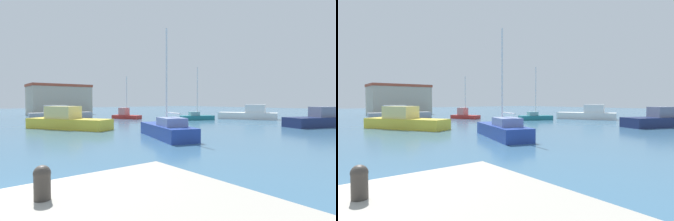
{
  "view_description": "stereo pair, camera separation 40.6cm",
  "coord_description": "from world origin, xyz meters",
  "views": [
    {
      "loc": [
        -1.14,
        -6.59,
        2.61
      ],
      "look_at": [
        18.76,
        18.15,
        1.47
      ],
      "focal_mm": 28.13,
      "sensor_mm": 36.0,
      "label": 1
    },
    {
      "loc": [
        -0.82,
        -6.84,
        2.61
      ],
      "look_at": [
        18.76,
        18.15,
        1.47
      ],
      "focal_mm": 28.13,
      "sensor_mm": 36.0,
      "label": 2
    }
  ],
  "objects": [
    {
      "name": "sailboat_blue_behind_lamppost",
      "position": [
        10.5,
        7.98,
        0.58
      ],
      "size": [
        3.8,
        6.86,
        7.75
      ],
      "color": "#233D93",
      "rests_on": "water"
    },
    {
      "name": "waterfront_apartments",
      "position": [
        14.77,
        47.68,
        2.95
      ],
      "size": [
        11.09,
        6.96,
        5.87
      ],
      "color": "#B2A893",
      "rests_on": "ground"
    },
    {
      "name": "water",
      "position": [
        15.0,
        20.0,
        0.0
      ],
      "size": [
        160.0,
        160.0,
        0.0
      ],
      "primitive_type": "plane",
      "color": "#38607F",
      "rests_on": "ground"
    },
    {
      "name": "motorboat_navy_far_right",
      "position": [
        27.96,
        4.41,
        0.67
      ],
      "size": [
        8.34,
        5.06,
        2.03
      ],
      "color": "#19234C",
      "rests_on": "water"
    },
    {
      "name": "motorboat_white_outer_mooring",
      "position": [
        32.01,
        15.74,
        0.75
      ],
      "size": [
        5.93,
        8.34,
        2.13
      ],
      "color": "white",
      "rests_on": "water"
    },
    {
      "name": "motorboat_yellow_mid_harbor",
      "position": [
        6.93,
        18.55,
        0.75
      ],
      "size": [
        6.12,
        8.41,
        2.13
      ],
      "color": "gold",
      "rests_on": "water"
    },
    {
      "name": "mooring_bollard",
      "position": [
        -0.09,
        -2.03,
        1.31
      ],
      "size": [
        0.27,
        0.27,
        0.57
      ],
      "color": "#38332D",
      "rests_on": "pier_quay"
    },
    {
      "name": "sailboat_teal_distant_east",
      "position": [
        24.62,
        19.11,
        0.46
      ],
      "size": [
        4.81,
        3.17,
        7.28
      ],
      "color": "#1E707A",
      "rests_on": "water"
    },
    {
      "name": "sailboat_red_inner_mooring",
      "position": [
        18.34,
        27.58,
        0.56
      ],
      "size": [
        3.23,
        4.59,
        6.25
      ],
      "color": "#B22823",
      "rests_on": "water"
    },
    {
      "name": "motorboat_grey_center_channel",
      "position": [
        10.7,
        33.57,
        0.7
      ],
      "size": [
        8.76,
        2.9,
        2.0
      ],
      "color": "gray",
      "rests_on": "water"
    }
  ]
}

